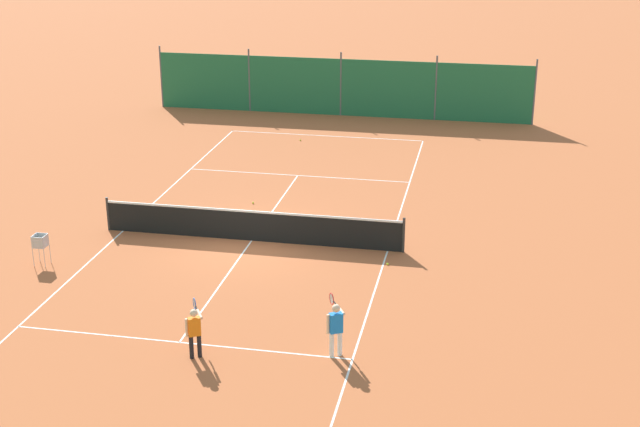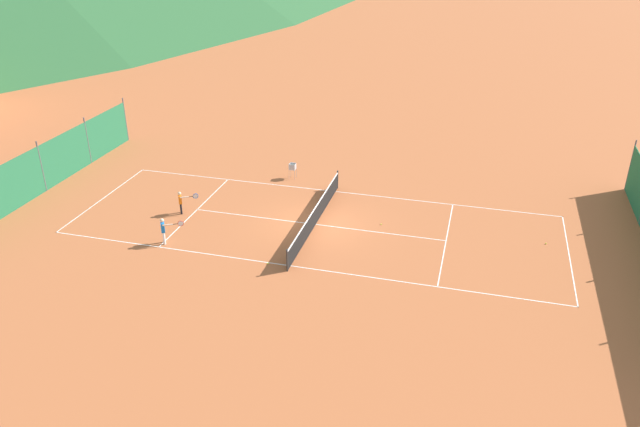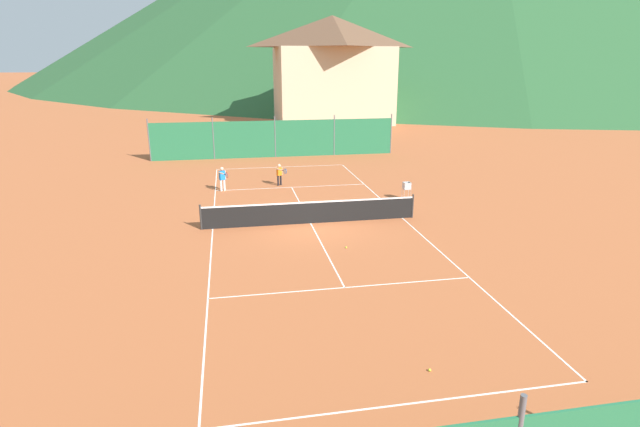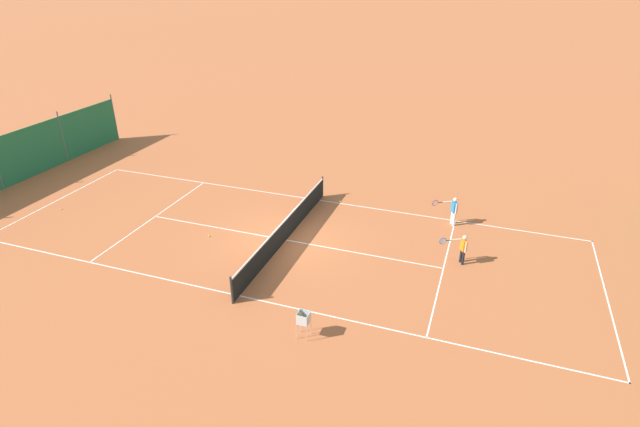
# 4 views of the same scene
# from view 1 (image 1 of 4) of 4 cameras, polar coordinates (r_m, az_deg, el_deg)

# --- Properties ---
(ground_plane) EXTENTS (600.00, 600.00, 0.00)m
(ground_plane) POSITION_cam_1_polar(r_m,az_deg,el_deg) (26.77, -4.40, -1.74)
(ground_plane) COLOR #B25B33
(court_line_markings) EXTENTS (8.25, 23.85, 0.01)m
(court_line_markings) POSITION_cam_1_polar(r_m,az_deg,el_deg) (26.77, -4.40, -1.73)
(court_line_markings) COLOR white
(court_line_markings) RESTS_ON ground
(tennis_net) EXTENTS (9.18, 0.08, 1.06)m
(tennis_net) POSITION_cam_1_polar(r_m,az_deg,el_deg) (26.59, -4.42, -0.74)
(tennis_net) COLOR #2D2D2D
(tennis_net) RESTS_ON ground
(windscreen_fence_near) EXTENTS (17.28, 0.08, 2.90)m
(windscreen_fence_near) POSITION_cam_1_polar(r_m,az_deg,el_deg) (40.88, 1.34, 8.08)
(windscreen_fence_near) COLOR #236B42
(windscreen_fence_near) RESTS_ON ground
(player_far_service) EXTENTS (0.52, 1.08, 1.29)m
(player_far_service) POSITION_cam_1_polar(r_m,az_deg,el_deg) (20.15, 1.00, -7.17)
(player_far_service) COLOR white
(player_far_service) RESTS_ON ground
(player_far_baseline) EXTENTS (0.50, 1.02, 1.20)m
(player_far_baseline) POSITION_cam_1_polar(r_m,az_deg,el_deg) (20.32, -8.04, -7.31)
(player_far_baseline) COLOR black
(player_far_baseline) RESTS_ON ground
(tennis_ball_near_corner) EXTENTS (0.07, 0.07, 0.07)m
(tennis_ball_near_corner) POSITION_cam_1_polar(r_m,az_deg,el_deg) (29.80, -4.31, 0.69)
(tennis_ball_near_corner) COLOR #CCE033
(tennis_ball_near_corner) RESTS_ON ground
(tennis_ball_alley_right) EXTENTS (0.07, 0.07, 0.07)m
(tennis_ball_alley_right) POSITION_cam_1_polar(r_m,az_deg,el_deg) (25.09, 4.34, -3.24)
(tennis_ball_alley_right) COLOR #CCE033
(tennis_ball_alley_right) RESTS_ON ground
(tennis_ball_by_net_right) EXTENTS (0.07, 0.07, 0.07)m
(tennis_ball_by_net_right) POSITION_cam_1_polar(r_m,az_deg,el_deg) (37.01, -1.27, 4.72)
(tennis_ball_by_net_right) COLOR #CCE033
(tennis_ball_by_net_right) RESTS_ON ground
(ball_hopper) EXTENTS (0.36, 0.36, 0.89)m
(ball_hopper) POSITION_cam_1_polar(r_m,az_deg,el_deg) (26.02, -17.46, -1.79)
(ball_hopper) COLOR #B7B7BC
(ball_hopper) RESTS_ON ground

